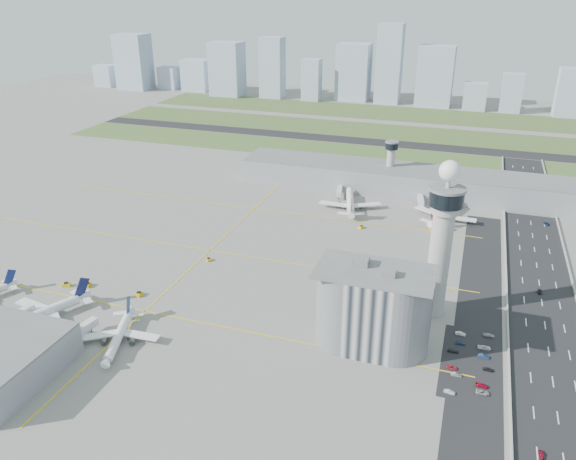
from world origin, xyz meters
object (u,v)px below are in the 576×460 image
(tug_1, at_px, (66,284))
(car_lot_3, at_px, (453,351))
(jet_bridge_far_0, at_px, (340,189))
(tug_2, at_px, (139,294))
(tug_0, at_px, (88,285))
(car_lot_4, at_px, (460,343))
(car_hw_1, at_px, (540,291))
(car_hw_2, at_px, (546,224))
(admin_building, at_px, (373,308))
(airplane_far_a, at_px, (350,198))
(tug_4, at_px, (361,227))
(jet_bridge_far_1, at_px, (420,198))
(car_hw_0, at_px, (542,455))
(car_hw_4, at_px, (515,186))
(tug_5, at_px, (433,229))
(car_lot_0, at_px, (450,392))
(car_lot_2, at_px, (452,367))
(car_lot_5, at_px, (460,334))
(car_lot_6, at_px, (483,392))
(tug_3, at_px, (209,259))
(secondary_tower, at_px, (391,161))
(car_lot_1, at_px, (456,374))
(car_lot_10, at_px, (484,348))
(airplane_near_b, at_px, (39,309))
(car_lot_11, at_px, (489,335))
(jet_bridge_near_2, at_px, (68,342))
(jet_bridge_near_1, at_px, (3,327))
(car_lot_7, at_px, (482,385))
(car_lot_8, at_px, (488,369))
(control_tower, at_px, (442,234))
(airplane_far_b, at_px, (446,209))
(car_lot_9, at_px, (484,356))
(airplane_near_c, at_px, (118,331))

(tug_1, height_order, car_lot_3, tug_1)
(jet_bridge_far_0, bearing_deg, tug_2, -28.63)
(tug_0, bearing_deg, car_lot_4, -7.41)
(car_hw_1, xyz_separation_m, car_hw_2, (8.35, 81.42, -0.01))
(admin_building, xyz_separation_m, car_hw_1, (62.54, 60.64, -14.65))
(tug_1, relative_size, tug_2, 1.05)
(car_hw_2, bearing_deg, jet_bridge_far_0, 167.51)
(airplane_far_a, height_order, car_lot_3, airplane_far_a)
(tug_4, bearing_deg, jet_bridge_far_1, 96.78)
(car_hw_0, bearing_deg, car_hw_4, 83.88)
(tug_5, bearing_deg, car_lot_3, -21.99)
(car_lot_0, xyz_separation_m, car_lot_2, (-0.16, 13.47, -0.11))
(car_lot_5, xyz_separation_m, car_lot_6, (8.79, -32.45, -0.02))
(car_lot_2, xyz_separation_m, car_hw_1, (32.51, 66.31, 0.11))
(admin_building, distance_m, airplane_far_a, 137.66)
(tug_3, relative_size, car_hw_4, 0.84)
(secondary_tower, distance_m, car_lot_1, 189.93)
(car_lot_0, height_order, car_lot_10, car_lot_10)
(airplane_near_b, height_order, car_hw_0, airplane_near_b)
(car_lot_11, bearing_deg, tug_4, 36.59)
(car_lot_10, bearing_deg, car_lot_11, -17.20)
(jet_bridge_near_2, distance_m, car_lot_0, 136.65)
(jet_bridge_near_1, height_order, car_lot_7, jet_bridge_near_1)
(car_lot_8, height_order, car_hw_0, car_lot_8)
(admin_building, bearing_deg, car_hw_0, -33.85)
(control_tower, height_order, car_lot_7, control_tower)
(car_lot_11, bearing_deg, car_lot_6, 175.42)
(jet_bridge_far_1, xyz_separation_m, tug_5, (12.06, -40.03, -1.90))
(tug_2, xyz_separation_m, car_hw_1, (163.72, 58.45, -0.31))
(airplane_far_b, height_order, car_lot_8, airplane_far_b)
(car_lot_1, xyz_separation_m, car_lot_10, (8.81, 19.22, 0.07))
(jet_bridge_near_2, distance_m, car_lot_2, 139.10)
(car_lot_1, bearing_deg, car_hw_2, -16.84)
(car_lot_6, relative_size, car_lot_7, 1.06)
(airplane_far_b, bearing_deg, car_lot_3, -156.75)
(car_lot_6, xyz_separation_m, car_hw_1, (22.02, 76.64, 0.04))
(jet_bridge_near_2, relative_size, car_lot_11, 3.22)
(car_hw_4, bearing_deg, tug_5, -106.94)
(airplane_near_b, bearing_deg, jet_bridge_far_1, 169.99)
(tug_2, height_order, car_hw_2, tug_2)
(car_hw_0, bearing_deg, secondary_tower, 104.28)
(airplane_near_b, bearing_deg, car_lot_7, 120.26)
(jet_bridge_near_2, height_order, car_hw_2, jet_bridge_near_2)
(tug_2, height_order, car_lot_1, tug_2)
(airplane_near_b, distance_m, car_lot_10, 171.94)
(airplane_far_a, height_order, car_lot_9, airplane_far_a)
(car_lot_4, bearing_deg, car_lot_11, -56.49)
(car_lot_1, bearing_deg, car_lot_11, -22.79)
(airplane_near_c, bearing_deg, airplane_far_a, 143.57)
(control_tower, relative_size, car_lot_6, 14.58)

